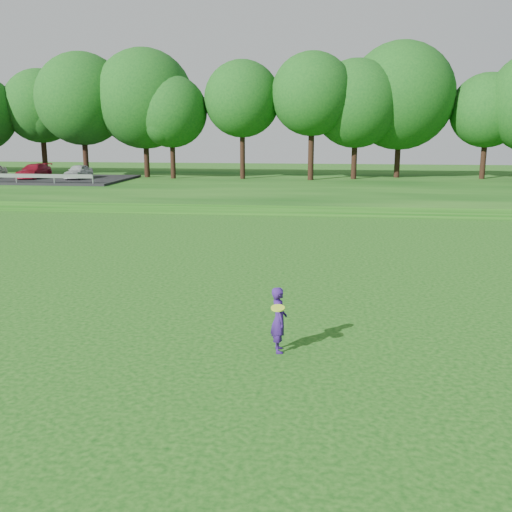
# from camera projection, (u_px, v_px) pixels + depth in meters

# --- Properties ---
(ground) EXTENTS (140.00, 140.00, 0.00)m
(ground) POSITION_uv_depth(u_px,v_px,m) (134.00, 322.00, 14.92)
(ground) COLOR #0C3E0C
(ground) RESTS_ON ground
(berm) EXTENTS (130.00, 30.00, 0.60)m
(berm) POSITION_uv_depth(u_px,v_px,m) (266.00, 185.00, 47.80)
(berm) COLOR #0C3E0C
(berm) RESTS_ON ground
(walking_path) EXTENTS (130.00, 1.60, 0.04)m
(walking_path) POSITION_uv_depth(u_px,v_px,m) (243.00, 212.00, 34.29)
(walking_path) COLOR gray
(walking_path) RESTS_ON ground
(treeline) EXTENTS (104.00, 7.00, 15.00)m
(treeline) POSITION_uv_depth(u_px,v_px,m) (271.00, 92.00, 49.97)
(treeline) COLOR #0F4413
(treeline) RESTS_ON berm
(woman) EXTENTS (0.47, 0.83, 1.50)m
(woman) POSITION_uv_depth(u_px,v_px,m) (279.00, 319.00, 12.77)
(woman) COLOR navy
(woman) RESTS_ON ground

